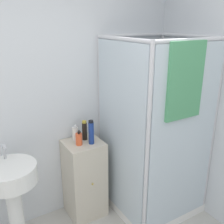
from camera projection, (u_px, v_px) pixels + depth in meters
name	position (u px, v px, depth m)	size (l,w,h in m)	color
wall_back	(18.00, 107.00, 2.41)	(6.40, 0.06, 2.50)	silver
shower_enclosure	(152.00, 167.00, 2.78)	(0.86, 0.89, 1.87)	white
vanity_cabinet	(84.00, 178.00, 2.77)	(0.37, 0.38, 0.85)	beige
sink	(12.00, 188.00, 2.20)	(0.44, 0.44, 1.01)	white
soap_dispenser	(79.00, 139.00, 2.56)	(0.06, 0.07, 0.15)	#E5562D
shampoo_bottle_tall_black	(85.00, 130.00, 2.66)	(0.05, 0.05, 0.21)	black
shampoo_bottle_blue	(91.00, 132.00, 2.56)	(0.05, 0.05, 0.25)	navy
lotion_bottle_white	(75.00, 134.00, 2.66)	(0.06, 0.06, 0.17)	white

